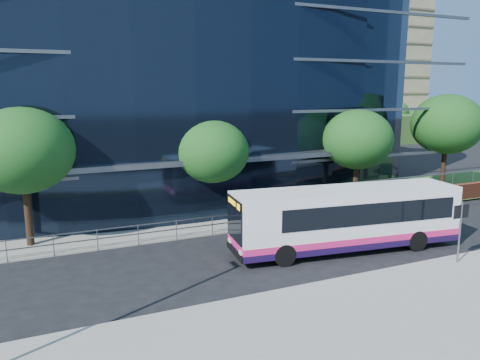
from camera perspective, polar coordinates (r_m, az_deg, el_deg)
name	(u,v)px	position (r m, az deg, el deg)	size (l,w,h in m)	color
ground	(353,268)	(21.63, 13.61, -10.43)	(200.00, 200.00, 0.00)	black
pavement_near	(443,316)	(18.27, 23.53, -14.97)	(80.00, 8.00, 0.15)	gray
kerb	(368,275)	(20.88, 15.32, -11.08)	(80.00, 0.25, 0.16)	gray
yellow_line_outer	(365,275)	(21.05, 14.96, -11.09)	(80.00, 0.08, 0.01)	gold
yellow_line_inner	(362,273)	(21.16, 14.70, -10.97)	(80.00, 0.08, 0.01)	gold
far_forecourt	(158,220)	(28.66, -10.00, -4.82)	(50.00, 8.00, 0.10)	gray
glass_office	(148,86)	(37.63, -11.16, 11.15)	(44.00, 23.10, 16.00)	black
guard_railings	(138,230)	(24.28, -12.32, -5.94)	(24.00, 0.05, 1.10)	slate
apartment_block	(302,70)	(85.59, 7.51, 13.18)	(60.00, 42.00, 30.00)	#2D511E
street_sign	(461,219)	(22.90, 25.31, -4.34)	(0.85, 0.09, 2.80)	slate
tree_far_a	(23,151)	(24.98, -24.98, 3.25)	(4.95, 4.95, 6.98)	black
tree_far_b	(212,152)	(27.28, -3.38, 3.46)	(4.29, 4.29, 6.05)	black
tree_far_c	(358,140)	(31.74, 14.14, 4.81)	(4.62, 4.62, 6.51)	black
tree_far_d	(447,124)	(38.56, 23.91, 6.22)	(5.28, 5.28, 7.44)	black
tree_dist_e	(316,113)	(66.78, 9.24, 8.11)	(4.62, 4.62, 6.51)	black
tree_dist_f	(395,112)	(78.19, 18.37, 7.87)	(4.29, 4.29, 6.05)	black
city_bus	(348,218)	(23.49, 13.03, -4.49)	(11.58, 3.99, 3.07)	white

